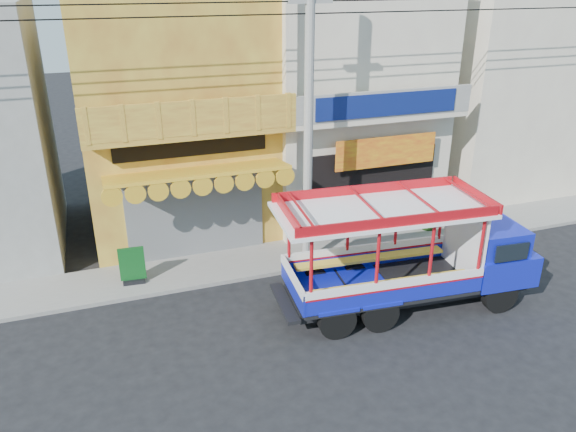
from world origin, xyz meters
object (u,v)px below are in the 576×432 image
(green_sign, at_px, (133,268))
(potted_plant_c, at_px, (429,214))
(utility_pole, at_px, (314,102))
(songthaew_truck, at_px, (425,253))
(potted_plant_b, at_px, (451,214))

(green_sign, bearing_deg, potted_plant_c, 2.37)
(utility_pole, relative_size, songthaew_truck, 4.03)
(utility_pole, relative_size, green_sign, 25.52)
(utility_pole, xyz_separation_m, potted_plant_b, (5.43, 0.64, -4.37))
(potted_plant_c, bearing_deg, green_sign, -59.76)
(utility_pole, bearing_deg, songthaew_truck, -56.50)
(utility_pole, height_order, songthaew_truck, utility_pole)
(green_sign, xyz_separation_m, potted_plant_c, (9.95, 0.41, 0.10))
(potted_plant_b, height_order, potted_plant_c, potted_plant_c)
(utility_pole, xyz_separation_m, potted_plant_c, (4.70, 0.89, -4.35))
(potted_plant_b, distance_m, potted_plant_c, 0.77)
(utility_pole, distance_m, songthaew_truck, 5.04)
(green_sign, relative_size, potted_plant_b, 1.01)
(utility_pole, relative_size, potted_plant_b, 25.78)
(utility_pole, distance_m, potted_plant_c, 6.47)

